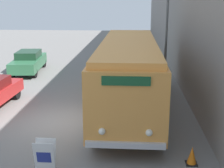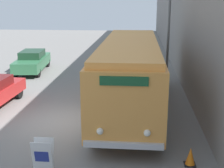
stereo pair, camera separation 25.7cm
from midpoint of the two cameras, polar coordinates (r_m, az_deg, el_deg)
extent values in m
plane|color=slate|center=(13.56, -9.01, -6.75)|extent=(80.00, 80.00, 0.00)
cube|color=gray|center=(22.36, 12.77, 13.20)|extent=(0.30, 60.00, 8.76)
cylinder|color=black|center=(11.34, -2.80, -8.17)|extent=(0.28, 1.06, 1.06)
cylinder|color=black|center=(11.28, 9.12, -8.50)|extent=(0.28, 1.06, 1.06)
cylinder|color=black|center=(18.88, 0.51, 1.45)|extent=(0.28, 1.06, 1.06)
cylinder|color=black|center=(18.84, 7.58, 1.28)|extent=(0.28, 1.06, 1.06)
cube|color=#EF9E47|center=(14.67, 3.79, 2.24)|extent=(2.65, 10.77, 2.42)
cube|color=#FEA74B|center=(14.43, 3.88, 7.40)|extent=(2.43, 10.34, 0.24)
cube|color=silver|center=(9.88, 2.83, -11.13)|extent=(2.51, 0.12, 0.20)
sphere|color=white|center=(9.77, -1.45, -8.63)|extent=(0.22, 0.22, 0.22)
sphere|color=white|center=(9.72, 7.21, -8.88)|extent=(0.22, 0.22, 0.22)
cube|color=#19512D|center=(9.19, 3.00, 0.54)|extent=(1.46, 0.06, 0.28)
cube|color=white|center=(9.69, -11.94, -12.96)|extent=(0.61, 0.20, 1.03)
cube|color=white|center=(9.84, -11.63, -12.48)|extent=(0.61, 0.20, 1.03)
cube|color=navy|center=(9.66, -11.97, -12.87)|extent=(0.43, 0.07, 0.36)
cylinder|color=#595E60|center=(15.95, 10.74, 9.24)|extent=(0.12, 0.12, 6.88)
cylinder|color=black|center=(16.97, -16.28, -1.38)|extent=(0.22, 0.71, 0.71)
cylinder|color=black|center=(21.63, -16.90, 1.99)|extent=(0.22, 0.64, 0.64)
cylinder|color=black|center=(21.26, -13.09, 2.04)|extent=(0.22, 0.64, 0.64)
cylinder|color=black|center=(24.81, -14.79, 3.79)|extent=(0.22, 0.64, 0.64)
cylinder|color=black|center=(24.49, -11.44, 3.84)|extent=(0.22, 0.64, 0.64)
cube|color=#2D6642|center=(22.96, -14.06, 3.83)|extent=(2.20, 4.92, 0.70)
cube|color=#193824|center=(22.97, -14.09, 5.33)|extent=(1.68, 2.28, 0.49)
cube|color=black|center=(10.45, 14.74, -14.02)|extent=(0.36, 0.36, 0.03)
cone|color=orange|center=(10.31, 14.85, -12.58)|extent=(0.30, 0.30, 0.56)
camera|label=1|loc=(0.13, -89.39, 0.17)|focal=50.00mm
camera|label=2|loc=(0.13, 90.61, -0.17)|focal=50.00mm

